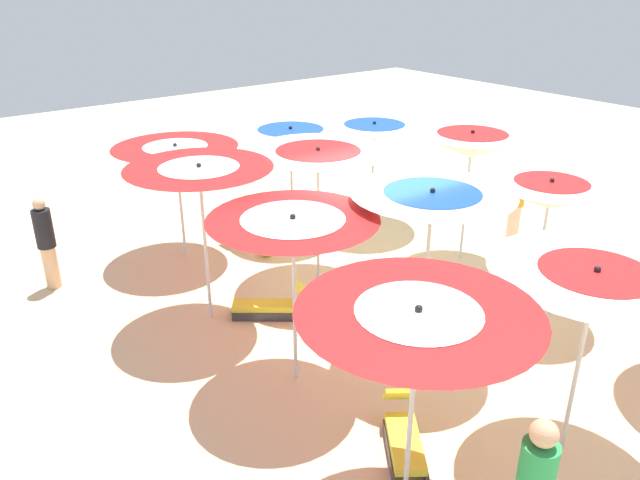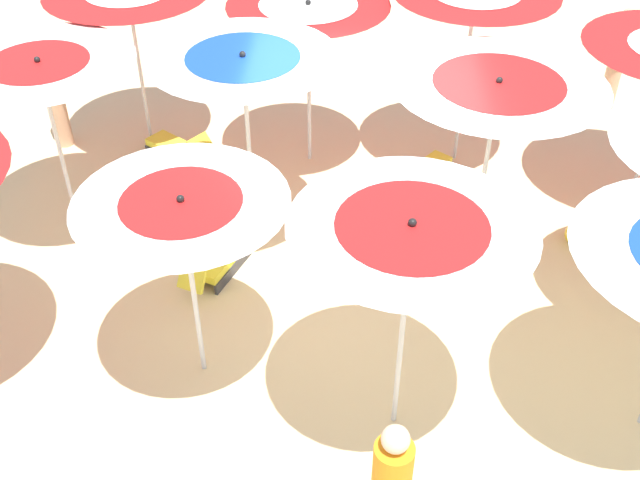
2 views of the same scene
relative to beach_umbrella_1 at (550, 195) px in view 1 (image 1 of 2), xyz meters
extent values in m
cube|color=beige|center=(-1.56, -1.84, -1.95)|extent=(36.49, 36.49, 0.04)
cylinder|color=silver|center=(0.00, 0.00, -0.97)|extent=(0.05, 0.05, 1.92)
cone|color=white|center=(0.00, 0.00, -0.01)|extent=(1.90, 1.90, 0.41)
cone|color=red|center=(0.00, 0.00, 0.08)|extent=(1.07, 1.07, 0.23)
sphere|color=black|center=(0.00, 0.00, 0.22)|extent=(0.07, 0.07, 0.07)
cylinder|color=silver|center=(-1.94, 0.56, -0.85)|extent=(0.05, 0.05, 2.16)
cone|color=white|center=(-1.94, 0.56, 0.23)|extent=(1.97, 1.97, 0.43)
cone|color=red|center=(-1.94, 0.56, 0.32)|extent=(1.21, 1.21, 0.26)
sphere|color=black|center=(-1.94, 0.56, 0.47)|extent=(0.07, 0.07, 0.07)
cylinder|color=silver|center=(-4.30, 0.47, -0.95)|extent=(0.05, 0.05, 1.95)
cone|color=white|center=(-4.30, 0.47, 0.02)|extent=(2.19, 2.19, 0.30)
cone|color=#1947B2|center=(-4.30, 0.47, 0.09)|extent=(1.22, 1.22, 0.17)
sphere|color=black|center=(-4.30, 0.47, 0.20)|extent=(0.07, 0.07, 0.07)
cylinder|color=silver|center=(2.03, -2.37, -0.91)|extent=(0.05, 0.05, 2.04)
cone|color=white|center=(2.03, -2.37, 0.11)|extent=(2.14, 2.14, 0.36)
cone|color=red|center=(2.03, -2.37, 0.20)|extent=(1.13, 1.13, 0.19)
sphere|color=black|center=(2.03, -2.37, 0.32)|extent=(0.07, 0.07, 0.07)
cylinder|color=silver|center=(-0.26, -2.27, -0.82)|extent=(0.05, 0.05, 2.22)
cone|color=white|center=(-0.26, -2.27, 0.29)|extent=(2.10, 2.10, 0.33)
cone|color=#1947B2|center=(-0.26, -2.27, 0.36)|extent=(1.24, 1.24, 0.19)
sphere|color=black|center=(-0.26, -2.27, 0.48)|extent=(0.07, 0.07, 0.07)
cylinder|color=silver|center=(-2.95, -2.00, -0.87)|extent=(0.05, 0.05, 2.12)
cone|color=white|center=(-2.95, -2.00, 0.19)|extent=(2.27, 2.27, 0.33)
cone|color=red|center=(-2.95, -2.00, 0.26)|extent=(1.38, 1.38, 0.20)
sphere|color=black|center=(-2.95, -2.00, 0.39)|extent=(0.07, 0.07, 0.07)
cylinder|color=silver|center=(-4.96, -1.12, -0.96)|extent=(0.05, 0.05, 1.94)
cone|color=white|center=(-4.96, -1.12, 0.01)|extent=(2.09, 2.09, 0.35)
cone|color=#1947B2|center=(-4.96, -1.12, 0.08)|extent=(1.28, 1.28, 0.22)
sphere|color=black|center=(-4.96, -1.12, 0.21)|extent=(0.07, 0.07, 0.07)
cylinder|color=silver|center=(1.52, -4.37, -0.91)|extent=(0.05, 0.05, 2.04)
cone|color=red|center=(1.52, -4.37, 0.11)|extent=(2.18, 2.18, 0.42)
cone|color=white|center=(1.52, -4.37, 0.22)|extent=(1.12, 1.12, 0.21)
sphere|color=black|center=(1.52, -4.37, 0.35)|extent=(0.07, 0.07, 0.07)
cylinder|color=silver|center=(-0.85, -4.00, -0.90)|extent=(0.05, 0.05, 2.06)
cone|color=red|center=(-0.85, -4.00, 0.13)|extent=(2.07, 2.07, 0.42)
cone|color=white|center=(-0.85, -4.00, 0.22)|extent=(1.25, 1.25, 0.25)
sphere|color=black|center=(-0.85, -4.00, 0.37)|extent=(0.07, 0.07, 0.07)
cylinder|color=silver|center=(-2.92, -4.13, -0.80)|extent=(0.05, 0.05, 2.26)
cone|color=red|center=(-2.92, -4.13, 0.33)|extent=(2.10, 2.10, 0.32)
cone|color=white|center=(-2.92, -4.13, 0.41)|extent=(1.13, 1.13, 0.17)
sphere|color=black|center=(-2.92, -4.13, 0.52)|extent=(0.07, 0.07, 0.07)
cylinder|color=silver|center=(-5.25, -3.40, -0.96)|extent=(0.05, 0.05, 1.93)
cone|color=red|center=(-5.25, -3.40, 0.00)|extent=(2.21, 2.21, 0.32)
cone|color=white|center=(-5.25, -3.40, 0.08)|extent=(1.13, 1.13, 0.16)
sphere|color=black|center=(-5.25, -3.40, 0.19)|extent=(0.07, 0.07, 0.07)
cube|color=#333338|center=(0.18, -1.58, -1.86)|extent=(0.34, 0.76, 0.14)
cube|color=#333338|center=(-0.10, -1.47, -1.86)|extent=(0.34, 0.76, 0.14)
cube|color=yellow|center=(0.04, -1.52, -1.74)|extent=(0.59, 0.87, 0.10)
cube|color=yellow|center=(0.24, -1.02, -1.46)|extent=(0.40, 0.41, 0.48)
cube|color=#333338|center=(-2.32, -3.56, -1.86)|extent=(0.63, 0.77, 0.14)
cube|color=#333338|center=(-2.54, -3.38, -1.86)|extent=(0.63, 0.77, 0.14)
cube|color=yellow|center=(-2.43, -3.47, -1.74)|extent=(0.83, 0.93, 0.10)
cube|color=yellow|center=(-2.02, -2.95, -1.52)|extent=(0.48, 0.49, 0.37)
cube|color=#333338|center=(1.14, -3.75, -1.86)|extent=(0.75, 0.56, 0.14)
cube|color=#333338|center=(0.94, -4.02, -1.86)|extent=(0.75, 0.56, 0.14)
cube|color=yellow|center=(1.04, -3.89, -1.74)|extent=(0.93, 0.81, 0.10)
cube|color=yellow|center=(0.57, -3.54, -1.54)|extent=(0.45, 0.45, 0.34)
cube|color=#333338|center=(-5.30, -1.89, -1.86)|extent=(0.07, 0.84, 0.14)
cube|color=#333338|center=(-4.94, -1.88, -1.86)|extent=(0.07, 0.84, 0.14)
cube|color=green|center=(-5.12, -1.88, -1.74)|extent=(0.39, 0.85, 0.10)
cube|color=green|center=(-5.10, -2.47, -1.53)|extent=(0.37, 0.38, 0.36)
cylinder|color=beige|center=(-1.82, 1.95, -1.54)|extent=(0.24, 0.24, 0.77)
cylinder|color=orange|center=(-1.82, 1.95, -0.82)|extent=(0.30, 0.30, 0.68)
sphere|color=beige|center=(-1.82, 1.95, -0.37)|extent=(0.21, 0.21, 0.21)
sphere|color=#D8A87F|center=(2.76, -4.22, -0.24)|extent=(0.23, 0.23, 0.23)
cylinder|color=#D8A87F|center=(-5.44, -5.75, -1.56)|extent=(0.24, 0.24, 0.75)
cylinder|color=black|center=(-5.44, -5.75, -0.86)|extent=(0.30, 0.30, 0.65)
sphere|color=#D8A87F|center=(-5.44, -5.75, -0.43)|extent=(0.20, 0.20, 0.20)
sphere|color=yellow|center=(-4.23, -2.24, -1.79)|extent=(0.28, 0.28, 0.28)
camera|label=1|loc=(4.64, -7.87, 3.04)|focal=34.62mm
camera|label=2|loc=(-1.46, 5.25, 4.08)|focal=43.08mm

